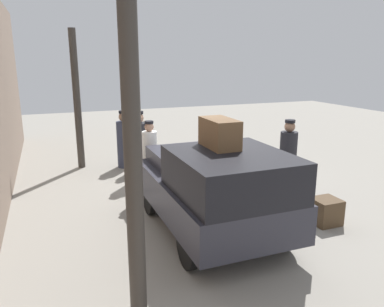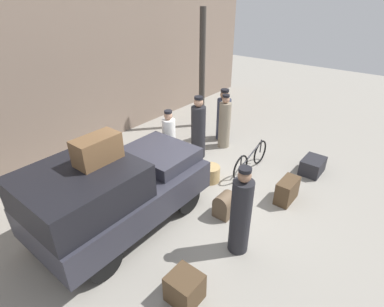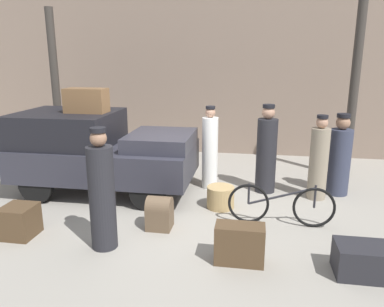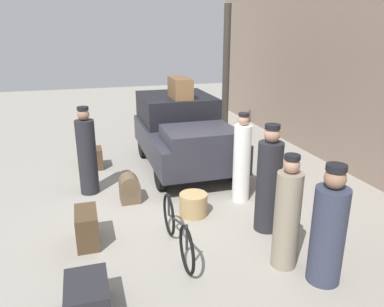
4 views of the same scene
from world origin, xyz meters
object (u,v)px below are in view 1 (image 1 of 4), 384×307
at_px(wicker_basket, 189,178).
at_px(porter_standing_middle, 287,163).
at_px(suitcase_tan_flat, 243,182).
at_px(porter_carrying_trunk, 150,162).
at_px(suitcase_small_leather, 326,211).
at_px(bicycle, 195,160).
at_px(trunk_on_truck_roof, 219,133).
at_px(trunk_umber_medium, 247,164).
at_px(porter_lifting_near_truck, 140,144).
at_px(conductor_in_dark_uniform, 125,142).
at_px(porter_with_bicycle, 140,150).
at_px(trunk_wicker_pale, 223,153).
at_px(truck, 214,186).

distance_m(wicker_basket, porter_standing_middle, 2.35).
height_order(wicker_basket, suitcase_tan_flat, suitcase_tan_flat).
relative_size(porter_carrying_trunk, suitcase_small_leather, 3.51).
bearing_deg(suitcase_tan_flat, bicycle, 12.95).
bearing_deg(bicycle, suitcase_tan_flat, -167.05).
bearing_deg(bicycle, trunk_on_truck_roof, 164.08).
height_order(porter_standing_middle, suitcase_small_leather, porter_standing_middle).
xyz_separation_m(bicycle, suitcase_tan_flat, (-1.89, -0.44, -0.08)).
bearing_deg(porter_carrying_trunk, porter_standing_middle, -113.33).
relative_size(wicker_basket, suitcase_tan_flat, 0.93).
distance_m(bicycle, trunk_umber_medium, 1.39).
xyz_separation_m(porter_lifting_near_truck, trunk_umber_medium, (-1.36, -2.57, -0.47)).
relative_size(porter_standing_middle, porter_carrying_trunk, 1.02).
xyz_separation_m(porter_lifting_near_truck, suitcase_small_leather, (-4.67, -2.37, -0.50)).
bearing_deg(conductor_in_dark_uniform, suitcase_small_leather, -152.22).
bearing_deg(suitcase_tan_flat, conductor_in_dark_uniform, 34.02).
relative_size(porter_with_bicycle, trunk_wicker_pale, 2.58).
relative_size(porter_carrying_trunk, trunk_on_truck_roof, 2.15).
distance_m(wicker_basket, suitcase_tan_flat, 1.33).
distance_m(bicycle, trunk_wicker_pale, 1.61).
bearing_deg(suitcase_tan_flat, porter_carrying_trunk, 74.78).
distance_m(porter_with_bicycle, suitcase_small_leather, 4.56).
distance_m(suitcase_small_leather, trunk_umber_medium, 3.32).
distance_m(porter_with_bicycle, trunk_umber_medium, 2.88).
bearing_deg(bicycle, conductor_in_dark_uniform, 54.09).
bearing_deg(trunk_umber_medium, porter_standing_middle, 176.86).
bearing_deg(bicycle, suitcase_small_leather, -165.07).
bearing_deg(truck, trunk_on_truck_roof, 180.00).
height_order(truck, suitcase_small_leather, truck).
distance_m(suitcase_small_leather, trunk_wicker_pale, 4.85).
xyz_separation_m(trunk_wicker_pale, suitcase_tan_flat, (-2.82, 0.87, 0.06)).
xyz_separation_m(bicycle, wicker_basket, (-1.02, 0.56, -0.15)).
distance_m(bicycle, porter_with_bicycle, 1.63).
bearing_deg(porter_standing_middle, porter_lifting_near_truck, 37.00).
bearing_deg(conductor_in_dark_uniform, suitcase_tan_flat, -145.98).
height_order(trunk_wicker_pale, trunk_umber_medium, trunk_umber_medium).
xyz_separation_m(porter_standing_middle, trunk_wicker_pale, (3.45, -0.15, -0.60)).
bearing_deg(trunk_wicker_pale, suitcase_small_leather, 176.95).
xyz_separation_m(bicycle, trunk_on_truck_roof, (-3.69, 1.05, 1.48)).
xyz_separation_m(porter_with_bicycle, porter_standing_middle, (-2.31, -2.70, -0.00)).
xyz_separation_m(bicycle, conductor_in_dark_uniform, (1.19, 1.65, 0.38)).
xyz_separation_m(truck, suitcase_small_leather, (-0.41, -2.10, -0.63)).
relative_size(suitcase_small_leather, trunk_wicker_pale, 0.71).
bearing_deg(trunk_umber_medium, porter_carrying_trunk, 104.54).
xyz_separation_m(wicker_basket, trunk_on_truck_roof, (-2.67, 0.49, 1.63)).
distance_m(truck, trunk_umber_medium, 3.75).
relative_size(truck, conductor_in_dark_uniform, 2.15).
relative_size(wicker_basket, porter_lifting_near_truck, 0.30).
xyz_separation_m(wicker_basket, trunk_wicker_pale, (1.95, -1.86, 0.00)).
xyz_separation_m(porter_lifting_near_truck, porter_carrying_trunk, (-2.09, 0.27, 0.05)).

